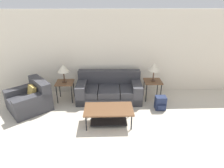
# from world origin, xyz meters

# --- Properties ---
(wall_back) EXTENTS (9.13, 0.06, 2.60)m
(wall_back) POSITION_xyz_m (0.00, 4.27, 1.30)
(wall_back) COLOR silver
(wall_back) RESTS_ON ground_plane
(couch) EXTENTS (1.96, 1.03, 0.82)m
(couch) POSITION_xyz_m (-0.41, 3.71, 0.29)
(couch) COLOR #38383D
(couch) RESTS_ON ground_plane
(armchair) EXTENTS (1.41, 1.41, 0.80)m
(armchair) POSITION_xyz_m (-2.63, 3.19, 0.28)
(armchair) COLOR #38383D
(armchair) RESTS_ON ground_plane
(coffee_table) EXTENTS (1.19, 0.66, 0.43)m
(coffee_table) POSITION_xyz_m (-0.45, 2.39, 0.32)
(coffee_table) COLOR brown
(coffee_table) RESTS_ON ground_plane
(side_table_left) EXTENTS (0.52, 0.49, 0.59)m
(side_table_left) POSITION_xyz_m (-1.73, 3.67, 0.53)
(side_table_left) COLOR brown
(side_table_left) RESTS_ON ground_plane
(side_table_right) EXTENTS (0.52, 0.49, 0.59)m
(side_table_right) POSITION_xyz_m (0.91, 3.67, 0.53)
(side_table_right) COLOR brown
(side_table_right) RESTS_ON ground_plane
(table_lamp_left) EXTENTS (0.33, 0.33, 0.55)m
(table_lamp_left) POSITION_xyz_m (-1.73, 3.67, 1.02)
(table_lamp_left) COLOR #472D1E
(table_lamp_left) RESTS_ON side_table_left
(table_lamp_right) EXTENTS (0.33, 0.33, 0.55)m
(table_lamp_right) POSITION_xyz_m (0.91, 3.67, 1.02)
(table_lamp_right) COLOR #472D1E
(table_lamp_right) RESTS_ON side_table_right
(backpack) EXTENTS (0.29, 0.31, 0.39)m
(backpack) POSITION_xyz_m (1.02, 3.03, 0.19)
(backpack) COLOR #1E2847
(backpack) RESTS_ON ground_plane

